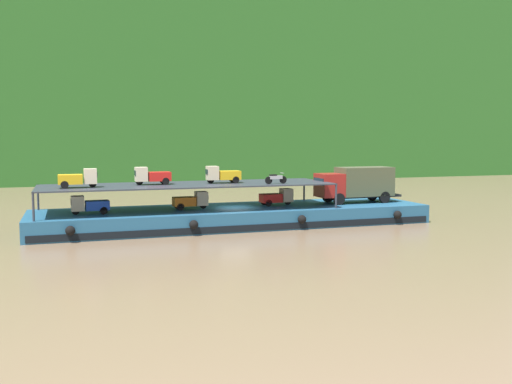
% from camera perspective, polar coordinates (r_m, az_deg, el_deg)
% --- Properties ---
extents(ground_plane, '(400.00, 400.00, 0.00)m').
position_cam_1_polar(ground_plane, '(46.05, -2.14, -3.41)').
color(ground_plane, '#7F664C').
extents(hillside_far_bank, '(147.50, 29.16, 38.42)m').
position_cam_1_polar(hillside_far_bank, '(104.24, -11.57, 13.34)').
color(hillside_far_bank, '#286023').
rests_on(hillside_far_bank, ground).
extents(cargo_barge, '(31.96, 7.94, 1.50)m').
position_cam_1_polar(cargo_barge, '(45.92, -2.14, -2.49)').
color(cargo_barge, '#23567A').
rests_on(cargo_barge, ground).
extents(covered_lorry, '(7.90, 2.44, 3.10)m').
position_cam_1_polar(covered_lorry, '(49.77, 10.12, 0.87)').
color(covered_lorry, maroon).
rests_on(covered_lorry, cargo_barge).
extents(cargo_rack, '(22.76, 6.61, 2.00)m').
position_cam_1_polar(cargo_rack, '(44.74, -6.83, 0.73)').
color(cargo_rack, '#2D333D').
rests_on(cargo_rack, cargo_barge).
extents(mini_truck_lower_stern, '(2.79, 1.28, 1.38)m').
position_cam_1_polar(mini_truck_lower_stern, '(43.43, -16.51, -1.25)').
color(mini_truck_lower_stern, '#1E47B7').
rests_on(mini_truck_lower_stern, cargo_barge).
extents(mini_truck_lower_aft, '(2.76, 1.24, 1.38)m').
position_cam_1_polar(mini_truck_lower_aft, '(44.87, -6.60, -0.86)').
color(mini_truck_lower_aft, orange).
rests_on(mini_truck_lower_aft, cargo_barge).
extents(mini_truck_lower_mid, '(2.76, 1.24, 1.38)m').
position_cam_1_polar(mini_truck_lower_mid, '(47.22, 2.14, -0.51)').
color(mini_truck_lower_mid, red).
rests_on(mini_truck_lower_mid, cargo_barge).
extents(mini_truck_upper_stern, '(2.74, 1.20, 1.38)m').
position_cam_1_polar(mini_truck_upper_stern, '(42.99, -17.54, 1.33)').
color(mini_truck_upper_stern, gold).
rests_on(mini_truck_upper_stern, cargo_rack).
extents(mini_truck_upper_mid, '(2.76, 1.23, 1.38)m').
position_cam_1_polar(mini_truck_upper_mid, '(44.53, -10.48, 1.62)').
color(mini_truck_upper_mid, red).
rests_on(mini_truck_upper_mid, cargo_rack).
extents(mini_truck_upper_fore, '(2.77, 1.25, 1.38)m').
position_cam_1_polar(mini_truck_upper_fore, '(45.41, -3.41, 1.78)').
color(mini_truck_upper_fore, gold).
rests_on(mini_truck_upper_fore, cargo_rack).
extents(motorcycle_upper_port, '(1.90, 0.55, 0.87)m').
position_cam_1_polar(motorcycle_upper_port, '(44.62, 2.01, 1.39)').
color(motorcycle_upper_port, black).
rests_on(motorcycle_upper_port, cargo_rack).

